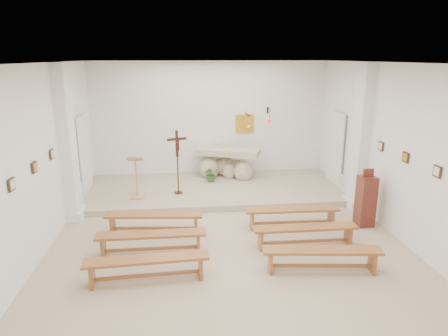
{
  "coord_description": "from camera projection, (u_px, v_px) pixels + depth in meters",
  "views": [
    {
      "loc": [
        -0.84,
        -6.92,
        3.61
      ],
      "look_at": [
        0.06,
        1.6,
        1.21
      ],
      "focal_mm": 32.0,
      "sensor_mm": 36.0,
      "label": 1
    }
  ],
  "objects": [
    {
      "name": "bench_right_second",
      "position": [
        305.0,
        231.0,
        7.77
      ],
      "size": [
        2.04,
        0.33,
        0.43
      ],
      "rotation": [
        0.0,
        0.0,
        -0.0
      ],
      "color": "#96552B",
      "rests_on": "ground"
    },
    {
      "name": "gold_wall_relief",
      "position": [
        245.0,
        124.0,
        12.1
      ],
      "size": [
        0.55,
        0.04,
        0.55
      ],
      "primitive_type": "cube",
      "color": "gold",
      "rests_on": "wall_back"
    },
    {
      "name": "pilaster_left",
      "position": [
        68.0,
        144.0,
        8.79
      ],
      "size": [
        0.26,
        0.55,
        3.5
      ],
      "primitive_type": "cube",
      "color": "white",
      "rests_on": "ground"
    },
    {
      "name": "potted_plant",
      "position": [
        211.0,
        174.0,
        11.41
      ],
      "size": [
        0.51,
        0.48,
        0.45
      ],
      "primitive_type": "imported",
      "rotation": [
        0.0,
        0.0,
        0.38
      ],
      "color": "#2F5B24",
      "rests_on": "sanctuary_platform"
    },
    {
      "name": "ground",
      "position": [
        230.0,
        251.0,
        7.69
      ],
      "size": [
        7.0,
        10.0,
        0.0
      ],
      "primitive_type": "cube",
      "color": "tan",
      "rests_on": "ground"
    },
    {
      "name": "wall_back",
      "position": [
        210.0,
        121.0,
        11.99
      ],
      "size": [
        7.0,
        0.02,
        3.5
      ],
      "primitive_type": "cube",
      "color": "white",
      "rests_on": "ground"
    },
    {
      "name": "station_frame_left_front",
      "position": [
        11.0,
        185.0,
        6.1
      ],
      "size": [
        0.03,
        0.2,
        0.2
      ],
      "primitive_type": "cube",
      "color": "#3C271A",
      "rests_on": "wall_left"
    },
    {
      "name": "bench_left_front",
      "position": [
        154.0,
        219.0,
        8.38
      ],
      "size": [
        2.06,
        0.52,
        0.43
      ],
      "rotation": [
        0.0,
        0.0,
        -0.1
      ],
      "color": "#96552B",
      "rests_on": "ground"
    },
    {
      "name": "donation_pedestal",
      "position": [
        366.0,
        201.0,
        8.71
      ],
      "size": [
        0.37,
        0.37,
        1.3
      ],
      "rotation": [
        0.0,
        0.0,
        0.07
      ],
      "color": "maroon",
      "rests_on": "ground"
    },
    {
      "name": "pilaster_right",
      "position": [
        361.0,
        138.0,
        9.47
      ],
      "size": [
        0.26,
        0.55,
        3.5
      ],
      "primitive_type": "cube",
      "color": "white",
      "rests_on": "ground"
    },
    {
      "name": "bench_left_third",
      "position": [
        147.0,
        264.0,
        6.56
      ],
      "size": [
        2.05,
        0.44,
        0.43
      ],
      "rotation": [
        0.0,
        0.0,
        0.06
      ],
      "color": "#96552B",
      "rests_on": "ground"
    },
    {
      "name": "station_frame_left_rear",
      "position": [
        52.0,
        154.0,
        8.02
      ],
      "size": [
        0.03,
        0.2,
        0.2
      ],
      "primitive_type": "cube",
      "color": "#3C271A",
      "rests_on": "wall_left"
    },
    {
      "name": "station_frame_left_mid",
      "position": [
        34.0,
        167.0,
        7.06
      ],
      "size": [
        0.03,
        0.2,
        0.2
      ],
      "primitive_type": "cube",
      "color": "#3C271A",
      "rests_on": "wall_left"
    },
    {
      "name": "station_frame_right_front",
      "position": [
        437.0,
        171.0,
        6.81
      ],
      "size": [
        0.03,
        0.2,
        0.2
      ],
      "primitive_type": "cube",
      "color": "#3C271A",
      "rests_on": "wall_right"
    },
    {
      "name": "station_frame_right_rear",
      "position": [
        381.0,
        146.0,
        8.72
      ],
      "size": [
        0.03,
        0.2,
        0.2
      ],
      "primitive_type": "cube",
      "color": "#3C271A",
      "rests_on": "wall_right"
    },
    {
      "name": "wall_right",
      "position": [
        412.0,
        158.0,
        7.57
      ],
      "size": [
        0.02,
        10.0,
        3.5
      ],
      "primitive_type": "cube",
      "color": "white",
      "rests_on": "ground"
    },
    {
      "name": "altar",
      "position": [
        227.0,
        165.0,
        11.81
      ],
      "size": [
        1.95,
        1.32,
        0.94
      ],
      "rotation": [
        0.0,
        0.0,
        -0.37
      ],
      "color": "beige",
      "rests_on": "sanctuary_platform"
    },
    {
      "name": "radiator_right",
      "position": [
        346.0,
        188.0,
        10.55
      ],
      "size": [
        0.1,
        0.85,
        0.52
      ],
      "primitive_type": "cube",
      "color": "silver",
      "rests_on": "ground"
    },
    {
      "name": "radiator_left",
      "position": [
        79.0,
        197.0,
        9.85
      ],
      "size": [
        0.1,
        0.85,
        0.52
      ],
      "primitive_type": "cube",
      "color": "silver",
      "rests_on": "ground"
    },
    {
      "name": "sanctuary_lamp",
      "position": [
        269.0,
        119.0,
        11.88
      ],
      "size": [
        0.11,
        0.36,
        0.44
      ],
      "color": "black",
      "rests_on": "wall_back"
    },
    {
      "name": "wall_left",
      "position": [
        29.0,
        169.0,
        6.86
      ],
      "size": [
        0.02,
        10.0,
        3.5
      ],
      "primitive_type": "cube",
      "color": "white",
      "rests_on": "ground"
    },
    {
      "name": "bench_right_third",
      "position": [
        322.0,
        255.0,
        6.86
      ],
      "size": [
        2.06,
        0.55,
        0.43
      ],
      "rotation": [
        0.0,
        0.0,
        -0.11
      ],
      "color": "#96552B",
      "rests_on": "ground"
    },
    {
      "name": "crucifix_stand",
      "position": [
        177.0,
        158.0,
        10.22
      ],
      "size": [
        0.49,
        0.22,
        1.67
      ],
      "rotation": [
        0.0,
        0.0,
        0.32
      ],
      "color": "#3A1B12",
      "rests_on": "sanctuary_platform"
    },
    {
      "name": "sanctuary_platform",
      "position": [
        215.0,
        189.0,
        11.02
      ],
      "size": [
        6.98,
        3.0,
        0.15
      ],
      "primitive_type": "cube",
      "color": "#B5A58B",
      "rests_on": "ground"
    },
    {
      "name": "ceiling",
      "position": [
        230.0,
        64.0,
        6.75
      ],
      "size": [
        7.0,
        10.0,
        0.02
      ],
      "primitive_type": "cube",
      "color": "silver",
      "rests_on": "wall_back"
    },
    {
      "name": "station_frame_right_mid",
      "position": [
        405.0,
        157.0,
        7.77
      ],
      "size": [
        0.03,
        0.2,
        0.2
      ],
      "primitive_type": "cube",
      "color": "#3C271A",
      "rests_on": "wall_right"
    },
    {
      "name": "bench_right_front",
      "position": [
        292.0,
        213.0,
        8.68
      ],
      "size": [
        2.05,
        0.37,
        0.43
      ],
      "rotation": [
        0.0,
        0.0,
        -0.02
      ],
      "color": "#96552B",
      "rests_on": "ground"
    },
    {
      "name": "lectern",
      "position": [
        136.0,
        177.0,
        10.0
      ],
      "size": [
        0.43,
        0.37,
        1.12
      ],
      "rotation": [
        0.0,
        0.0,
        -0.08
      ],
      "color": "tan",
      "rests_on": "sanctuary_platform"
    },
    {
      "name": "bench_left_second",
      "position": [
        151.0,
        239.0,
        7.47
      ],
      "size": [
        2.04,
        0.33,
        0.43
      ],
      "rotation": [
        0.0,
        0.0,
        0.0
      ],
      "color": "#96552B",
      "rests_on": "ground"
    }
  ]
}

